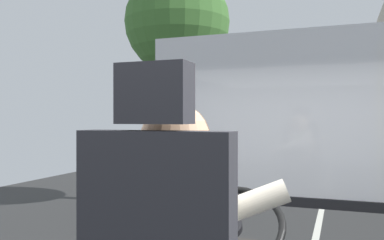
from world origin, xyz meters
The scene contains 3 objects.
ground centered at (0.00, 8.80, -0.02)m, with size 18.00×44.00×0.06m.
windshield_panel centered at (0.00, 1.62, 1.86)m, with size 2.50×0.08×1.48m.
street_tree centered at (-3.28, 7.08, 4.29)m, with size 2.50×2.50×5.57m.
Camera 1 is at (0.39, -1.81, 2.02)m, focal length 37.57 mm.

